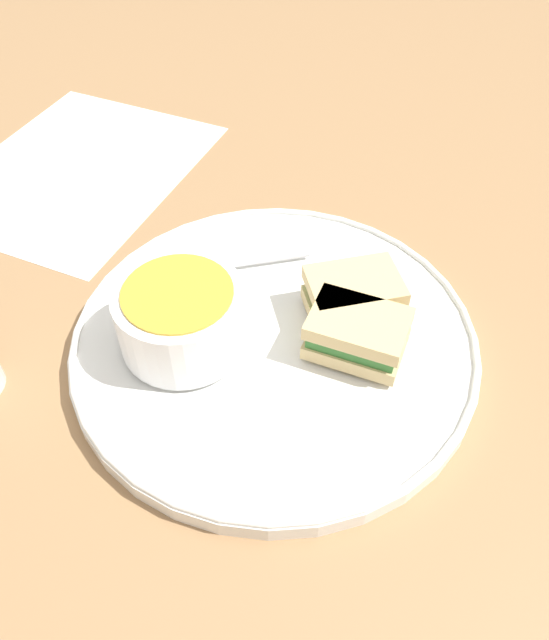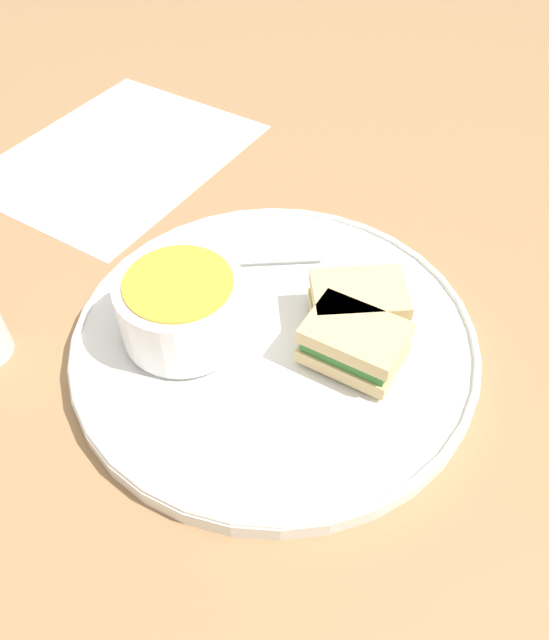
% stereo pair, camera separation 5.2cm
% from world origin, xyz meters
% --- Properties ---
extents(ground_plane, '(2.40, 2.40, 0.00)m').
position_xyz_m(ground_plane, '(0.00, 0.00, 0.00)').
color(ground_plane, '#9E754C').
extents(plate, '(0.35, 0.35, 0.02)m').
position_xyz_m(plate, '(0.00, 0.00, 0.01)').
color(plate, white).
rests_on(plate, ground_plane).
extents(soup_bowl, '(0.10, 0.10, 0.06)m').
position_xyz_m(soup_bowl, '(-0.07, -0.04, 0.05)').
color(soup_bowl, white).
rests_on(soup_bowl, plate).
extents(spoon, '(0.10, 0.08, 0.01)m').
position_xyz_m(spoon, '(-0.08, 0.05, 0.02)').
color(spoon, silver).
rests_on(spoon, plate).
extents(sandwich_half_near, '(0.08, 0.06, 0.04)m').
position_xyz_m(sandwich_half_near, '(0.07, 0.01, 0.04)').
color(sandwich_half_near, '#DBBC7F').
rests_on(sandwich_half_near, plate).
extents(sandwich_half_far, '(0.10, 0.09, 0.04)m').
position_xyz_m(sandwich_half_far, '(0.05, 0.05, 0.04)').
color(sandwich_half_far, '#DBBC7F').
rests_on(sandwich_half_far, plate).
extents(menu_sheet, '(0.24, 0.30, 0.00)m').
position_xyz_m(menu_sheet, '(-0.32, 0.15, 0.00)').
color(menu_sheet, white).
rests_on(menu_sheet, ground_plane).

